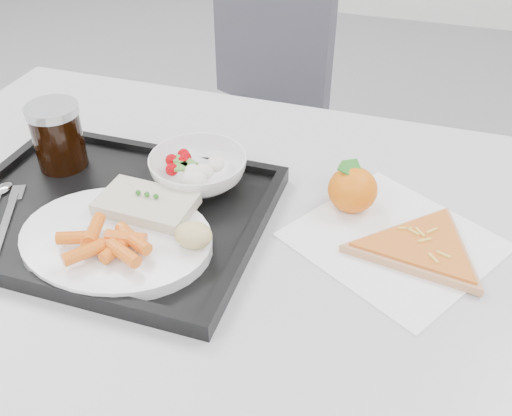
% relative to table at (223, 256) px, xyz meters
% --- Properties ---
extents(table, '(1.20, 0.80, 0.75)m').
position_rel_table_xyz_m(table, '(0.00, 0.00, 0.00)').
color(table, silver).
rests_on(table, ground).
extents(chair, '(0.56, 0.57, 0.93)m').
position_rel_table_xyz_m(chair, '(-0.19, 0.77, -0.15)').
color(chair, '#3E3D46').
rests_on(chair, ground).
extents(tray, '(0.45, 0.35, 0.03)m').
position_rel_table_xyz_m(tray, '(-0.16, -0.04, 0.08)').
color(tray, black).
rests_on(tray, table).
extents(dinner_plate, '(0.27, 0.27, 0.02)m').
position_rel_table_xyz_m(dinner_plate, '(-0.11, -0.11, 0.09)').
color(dinner_plate, white).
rests_on(dinner_plate, tray).
extents(fish_fillet, '(0.14, 0.09, 0.03)m').
position_rel_table_xyz_m(fish_fillet, '(-0.10, -0.04, 0.11)').
color(fish_fillet, beige).
rests_on(fish_fillet, dinner_plate).
extents(bread_roll, '(0.06, 0.05, 0.03)m').
position_rel_table_xyz_m(bread_roll, '(-0.00, -0.09, 0.12)').
color(bread_roll, tan).
rests_on(bread_roll, dinner_plate).
extents(salad_bowl, '(0.15, 0.15, 0.05)m').
position_rel_table_xyz_m(salad_bowl, '(-0.06, 0.07, 0.11)').
color(salad_bowl, white).
rests_on(salad_bowl, tray).
extents(cola_glass, '(0.08, 0.08, 0.11)m').
position_rel_table_xyz_m(cola_glass, '(-0.30, 0.05, 0.14)').
color(cola_glass, black).
rests_on(cola_glass, tray).
extents(cutlery, '(0.12, 0.16, 0.01)m').
position_rel_table_xyz_m(cutlery, '(-0.32, -0.09, 0.08)').
color(cutlery, silver).
rests_on(cutlery, tray).
extents(napkin, '(0.34, 0.33, 0.00)m').
position_rel_table_xyz_m(napkin, '(0.25, 0.04, 0.07)').
color(napkin, white).
rests_on(napkin, table).
extents(tangerine, '(0.08, 0.08, 0.07)m').
position_rel_table_xyz_m(tangerine, '(0.18, 0.09, 0.10)').
color(tangerine, '#FF5A00').
rests_on(tangerine, napkin).
extents(pizza_slice, '(0.29, 0.29, 0.02)m').
position_rel_table_xyz_m(pizza_slice, '(0.29, 0.02, 0.08)').
color(pizza_slice, tan).
rests_on(pizza_slice, napkin).
extents(carrot_pile, '(0.13, 0.10, 0.03)m').
position_rel_table_xyz_m(carrot_pile, '(-0.10, -0.14, 0.11)').
color(carrot_pile, orange).
rests_on(carrot_pile, dinner_plate).
extents(salad_contents, '(0.09, 0.08, 0.02)m').
position_rel_table_xyz_m(salad_contents, '(-0.06, 0.05, 0.12)').
color(salad_contents, '#A10006').
rests_on(salad_contents, salad_bowl).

